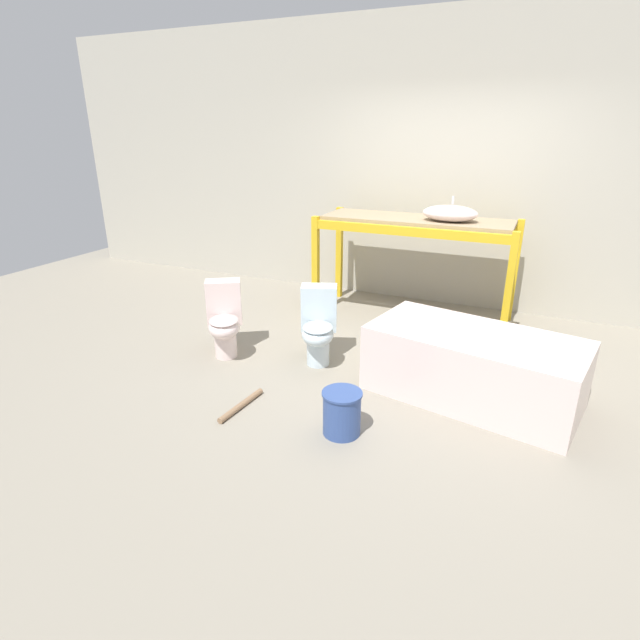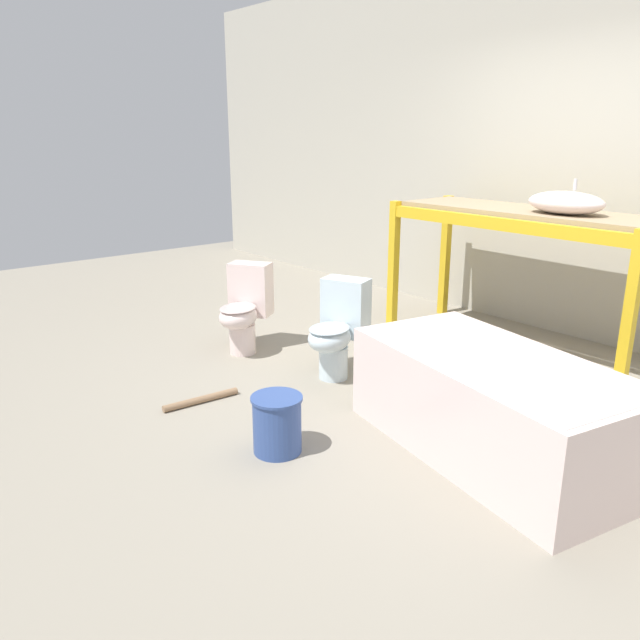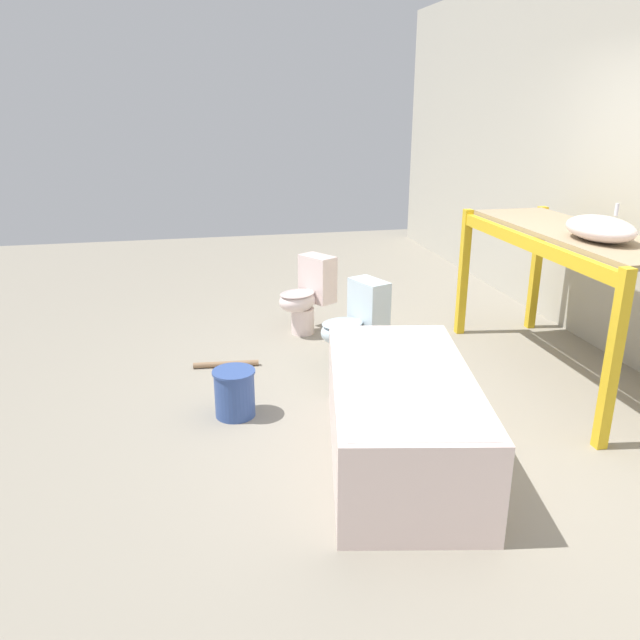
{
  "view_description": "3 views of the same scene",
  "coord_description": "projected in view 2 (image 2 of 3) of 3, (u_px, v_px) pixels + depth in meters",
  "views": [
    {
      "loc": [
        1.06,
        -4.16,
        2.01
      ],
      "look_at": [
        -0.49,
        -0.72,
        0.55
      ],
      "focal_mm": 28.0,
      "sensor_mm": 36.0,
      "label": 1
    },
    {
      "loc": [
        2.47,
        -3.16,
        1.68
      ],
      "look_at": [
        -0.32,
        -0.82,
        0.58
      ],
      "focal_mm": 35.0,
      "sensor_mm": 36.0,
      "label": 2
    },
    {
      "loc": [
        3.73,
        -1.59,
        1.96
      ],
      "look_at": [
        -0.33,
        -0.73,
        0.52
      ],
      "focal_mm": 35.0,
      "sensor_mm": 36.0,
      "label": 3
    }
  ],
  "objects": [
    {
      "name": "warehouse_wall_rear",
      "position": [
        602.0,
        142.0,
        4.87
      ],
      "size": [
        10.8,
        0.08,
        3.2
      ],
      "color": "#B2AD9E",
      "rests_on": "ground_plane"
    },
    {
      "name": "bucket_white",
      "position": [
        277.0,
        423.0,
        3.37
      ],
      "size": [
        0.28,
        0.28,
        0.32
      ],
      "color": "#334C8C",
      "rests_on": "ground_plane"
    },
    {
      "name": "loose_pipe",
      "position": [
        201.0,
        400.0,
        4.02
      ],
      "size": [
        0.09,
        0.51,
        0.05
      ],
      "color": "#8C6B4C",
      "rests_on": "ground_plane"
    },
    {
      "name": "ground_plane",
      "position": [
        443.0,
        389.0,
        4.24
      ],
      "size": [
        12.0,
        12.0,
        0.0
      ],
      "primitive_type": "plane",
      "color": "gray"
    },
    {
      "name": "toilet_near",
      "position": [
        337.0,
        328.0,
        4.38
      ],
      "size": [
        0.47,
        0.59,
        0.69
      ],
      "rotation": [
        0.0,
        0.0,
        0.38
      ],
      "color": "silver",
      "rests_on": "ground_plane"
    },
    {
      "name": "bathtub_main",
      "position": [
        493.0,
        398.0,
        3.33
      ],
      "size": [
        1.71,
        1.08,
        0.55
      ],
      "rotation": [
        0.0,
        0.0,
        -0.2
      ],
      "color": "silver",
      "rests_on": "ground_plane"
    },
    {
      "name": "sink_basin",
      "position": [
        566.0,
        203.0,
        4.4
      ],
      "size": [
        0.55,
        0.36,
        0.24
      ],
      "color": "silver",
      "rests_on": "shelving_rack"
    },
    {
      "name": "shelving_rack",
      "position": [
        524.0,
        231.0,
        4.77
      ],
      "size": [
        2.11,
        0.77,
        1.12
      ],
      "color": "gold",
      "rests_on": "ground_plane"
    },
    {
      "name": "toilet_far",
      "position": [
        245.0,
        308.0,
        4.89
      ],
      "size": [
        0.53,
        0.6,
        0.69
      ],
      "rotation": [
        0.0,
        0.0,
        0.57
      ],
      "color": "silver",
      "rests_on": "ground_plane"
    }
  ]
}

